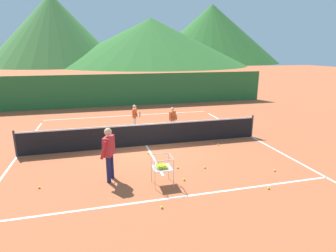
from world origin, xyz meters
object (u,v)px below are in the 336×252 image
Objects in this scene: tennis_ball_4 at (218,144)px; tennis_ball_2 at (148,153)px; student_1 at (173,117)px; tennis_ball_1 at (178,168)px; student_0 at (135,115)px; tennis_ball_3 at (184,180)px; tennis_ball_6 at (205,167)px; ball_cart at (162,166)px; tennis_ball_5 at (162,207)px; tennis_ball_7 at (39,187)px; tennis_ball_0 at (275,170)px; tennis_net at (146,134)px; tennis_ball_8 at (269,188)px; instructor at (109,149)px.

tennis_ball_2 is at bearing -174.88° from tennis_ball_4.
tennis_ball_1 is (-1.05, -4.40, -0.73)m from student_1.
student_0 is 19.13× the size of tennis_ball_4.
tennis_ball_2 is at bearing 113.89° from tennis_ball_1.
tennis_ball_3 is 1.00× the size of tennis_ball_6.
tennis_ball_5 is (-0.31, -1.31, -0.56)m from ball_cart.
student_0 is at bearing 57.16° from tennis_ball_7.
ball_cart reaches higher than tennis_ball_0.
tennis_ball_1 is at bearing -76.89° from tennis_net.
tennis_ball_8 is at bearing -93.10° from tennis_ball_4.
tennis_ball_8 is (-0.94, -1.05, 0.00)m from tennis_ball_0.
instructor reaches higher than tennis_ball_0.
student_0 reaches higher than tennis_ball_7.
tennis_ball_6 is at bearing 1.24° from tennis_ball_7.
tennis_ball_4 is (1.37, -2.48, -0.73)m from student_1.
student_1 is (3.36, 4.71, -0.27)m from instructor.
ball_cart is (-1.85, -5.41, -0.16)m from student_1.
student_1 is at bearing 78.26° from tennis_ball_3.
student_0 reaches higher than tennis_net.
tennis_ball_2 is 2.67m from tennis_ball_3.
tennis_ball_4 and tennis_ball_7 have the same top height.
tennis_ball_3 is (-0.07, -0.95, 0.00)m from tennis_ball_1.
tennis_ball_1 is 1.00× the size of tennis_ball_8.
tennis_ball_1 is 1.80m from tennis_ball_2.
tennis_net is 151.25× the size of tennis_ball_5.
tennis_ball_8 is at bearing -43.80° from tennis_ball_1.
tennis_ball_5 is at bearing -59.26° from instructor.
tennis_ball_8 is (2.26, -1.16, 0.00)m from tennis_ball_3.
tennis_ball_1 is 3.04m from tennis_ball_8.
tennis_ball_8 is (3.31, 0.22, 0.00)m from tennis_ball_5.
ball_cart is 4.39m from tennis_ball_4.
tennis_ball_0 and tennis_ball_3 have the same top height.
student_1 is at bearing 54.50° from instructor.
student_1 is (1.76, -0.96, -0.02)m from student_0.
student_0 reaches higher than tennis_ball_5.
student_0 is at bearing 120.98° from tennis_ball_0.
student_0 is 8.05m from tennis_ball_8.
tennis_ball_4 is at bearing 86.90° from tennis_ball_8.
tennis_ball_7 and tennis_ball_8 have the same top height.
student_0 is 19.13× the size of tennis_ball_5.
tennis_ball_6 is at bearing -91.47° from student_1.
student_0 reaches higher than student_1.
tennis_ball_1 and tennis_ball_6 have the same top height.
tennis_ball_7 is at bearing -138.94° from student_1.
tennis_ball_4 and tennis_ball_6 have the same top height.
tennis_ball_3 is at bearing -101.74° from student_1.
student_1 reaches higher than tennis_ball_5.
student_1 reaches higher than tennis_ball_1.
tennis_ball_6 is (1.65, -5.60, -0.75)m from student_0.
student_0 reaches higher than tennis_ball_2.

